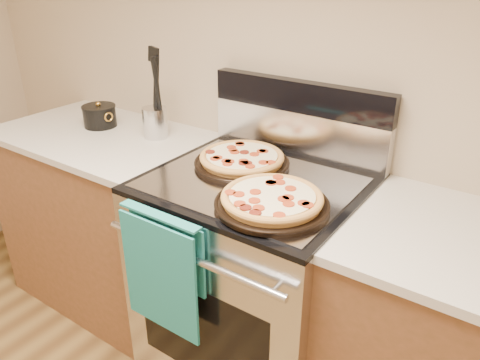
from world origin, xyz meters
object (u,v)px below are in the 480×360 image
Objects in this scene: pepperoni_pizza_front at (272,200)px; pepperoni_pizza_back at (242,160)px; range_body at (254,285)px; utensil_crock at (155,123)px; saucepan at (100,117)px.

pepperoni_pizza_back is at bearing 140.70° from pepperoni_pizza_front.
utensil_crock reaches higher than range_body.
pepperoni_pizza_back is at bearing 147.00° from range_body.
pepperoni_pizza_front is at bearing -12.47° from saucepan.
saucepan is at bearing 178.10° from pepperoni_pizza_back.
saucepan is (-0.85, 0.03, 0.01)m from pepperoni_pizza_back.
utensil_crock is 0.33m from saucepan.
saucepan reaches higher than pepperoni_pizza_front.
pepperoni_pizza_back is 0.85m from saucepan.
utensil_crock is (-0.52, 0.07, 0.03)m from pepperoni_pizza_back.
range_body is at bearing -12.67° from utensil_crock.
pepperoni_pizza_back is 0.34m from pepperoni_pizza_front.
pepperoni_pizza_back is 2.63× the size of utensil_crock.
utensil_crock reaches higher than saucepan.
saucepan is (-1.11, 0.25, 0.01)m from pepperoni_pizza_front.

